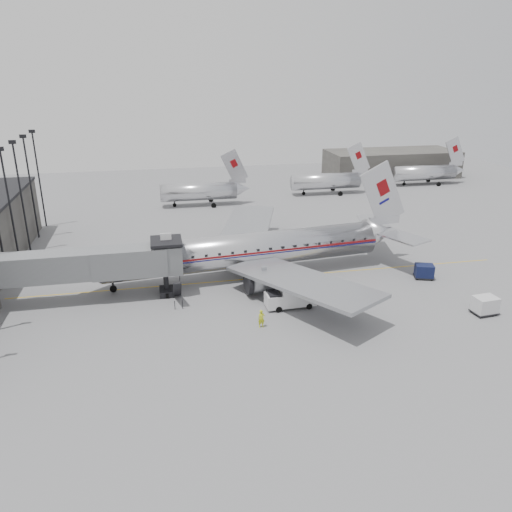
{
  "coord_description": "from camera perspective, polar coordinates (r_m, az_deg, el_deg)",
  "views": [
    {
      "loc": [
        -9.72,
        -48.59,
        23.92
      ],
      "look_at": [
        1.33,
        5.29,
        3.2
      ],
      "focal_mm": 35.0,
      "sensor_mm": 36.0,
      "label": 1
    }
  ],
  "objects": [
    {
      "name": "jet_bridge",
      "position": [
        56.29,
        -17.9,
        -0.93
      ],
      "size": [
        21.0,
        6.2,
        7.1
      ],
      "color": "#595C5E",
      "rests_on": "ground"
    },
    {
      "name": "ground",
      "position": [
        55.02,
        -0.25,
        -5.12
      ],
      "size": [
        160.0,
        160.0,
        0.0
      ],
      "primitive_type": "plane",
      "color": "slate",
      "rests_on": "ground"
    },
    {
      "name": "distant_aircraft_far",
      "position": [
        116.29,
        18.76,
        9.07
      ],
      "size": [
        16.39,
        3.2,
        10.26
      ],
      "color": "silver",
      "rests_on": "ground"
    },
    {
      "name": "baggage_cart_white",
      "position": [
        56.95,
        24.71,
        -5.11
      ],
      "size": [
        2.56,
        2.04,
        1.89
      ],
      "rotation": [
        0.0,
        0.0,
        0.09
      ],
      "color": "silver",
      "rests_on": "ground"
    },
    {
      "name": "ramp_worker",
      "position": [
        49.29,
        0.63,
        -7.18
      ],
      "size": [
        0.68,
        0.46,
        1.84
      ],
      "primitive_type": "imported",
      "rotation": [
        0.0,
        0.0,
        0.03
      ],
      "color": "#B8C417",
      "rests_on": "ground"
    },
    {
      "name": "hangar",
      "position": [
        123.38,
        15.17,
        10.18
      ],
      "size": [
        30.0,
        12.0,
        6.0
      ],
      "primitive_type": "cube",
      "color": "#393634",
      "rests_on": "ground"
    },
    {
      "name": "airliner",
      "position": [
        60.43,
        -0.58,
        0.73
      ],
      "size": [
        41.9,
        38.65,
        13.26
      ],
      "rotation": [
        0.0,
        0.0,
        0.1
      ],
      "color": "silver",
      "rests_on": "ground"
    },
    {
      "name": "service_van",
      "position": [
        53.23,
        4.03,
        -4.55
      ],
      "size": [
        5.35,
        2.24,
        2.49
      ],
      "rotation": [
        0.0,
        0.0,
        0.03
      ],
      "color": "silver",
      "rests_on": "ground"
    },
    {
      "name": "apron_line",
      "position": [
        60.94,
        1.41,
        -2.47
      ],
      "size": [
        60.0,
        0.15,
        0.01
      ],
      "primitive_type": "cube",
      "rotation": [
        0.0,
        0.0,
        1.57
      ],
      "color": "gold",
      "rests_on": "ground"
    },
    {
      "name": "baggage_cart_navy",
      "position": [
        63.72,
        18.66,
        -1.65
      ],
      "size": [
        2.64,
        2.3,
        1.75
      ],
      "rotation": [
        0.0,
        0.0,
        -0.32
      ],
      "color": "#0D1436",
      "rests_on": "ground"
    },
    {
      "name": "distant_aircraft_near",
      "position": [
        93.37,
        -6.47,
        7.4
      ],
      "size": [
        16.39,
        3.2,
        10.26
      ],
      "color": "silver",
      "rests_on": "ground"
    },
    {
      "name": "floodlight_masts",
      "position": [
        65.96,
        -26.95,
        4.74
      ],
      "size": [
        0.9,
        42.25,
        15.25
      ],
      "color": "black",
      "rests_on": "ground"
    },
    {
      "name": "distant_aircraft_mid",
      "position": [
        102.7,
        8.05,
        8.54
      ],
      "size": [
        16.39,
        3.2,
        10.26
      ],
      "color": "silver",
      "rests_on": "ground"
    }
  ]
}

